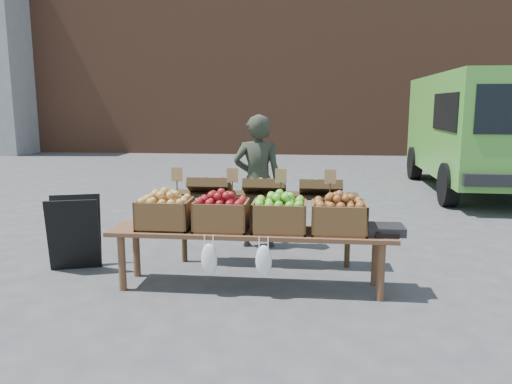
# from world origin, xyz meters

# --- Properties ---
(ground) EXTENTS (80.00, 80.00, 0.00)m
(ground) POSITION_xyz_m (0.00, 0.00, 0.00)
(ground) COLOR #444446
(brick_building) EXTENTS (24.00, 4.00, 10.00)m
(brick_building) POSITION_xyz_m (0.00, 15.00, 5.00)
(brick_building) COLOR brown
(brick_building) RESTS_ON ground
(delivery_van) EXTENTS (2.50, 5.23, 2.32)m
(delivery_van) POSITION_xyz_m (3.36, 5.95, 1.16)
(delivery_van) COLOR #4C9C36
(delivery_van) RESTS_ON ground
(vendor) EXTENTS (0.62, 0.44, 1.63)m
(vendor) POSITION_xyz_m (-0.73, 1.57, 0.81)
(vendor) COLOR #2B3225
(vendor) RESTS_ON ground
(chalkboard_sign) EXTENTS (0.59, 0.44, 0.79)m
(chalkboard_sign) POSITION_xyz_m (-2.59, 0.49, 0.40)
(chalkboard_sign) COLOR black
(chalkboard_sign) RESTS_ON ground
(back_table) EXTENTS (2.10, 0.44, 1.04)m
(back_table) POSITION_xyz_m (-0.58, 0.84, 0.52)
(back_table) COLOR #332413
(back_table) RESTS_ON ground
(display_bench) EXTENTS (2.70, 0.56, 0.57)m
(display_bench) POSITION_xyz_m (-0.65, 0.12, 0.28)
(display_bench) COLOR brown
(display_bench) RESTS_ON ground
(crate_golden_apples) EXTENTS (0.50, 0.40, 0.28)m
(crate_golden_apples) POSITION_xyz_m (-1.48, 0.12, 0.71)
(crate_golden_apples) COLOR #B1962D
(crate_golden_apples) RESTS_ON display_bench
(crate_russet_pears) EXTENTS (0.50, 0.40, 0.28)m
(crate_russet_pears) POSITION_xyz_m (-0.93, 0.12, 0.71)
(crate_russet_pears) COLOR maroon
(crate_russet_pears) RESTS_ON display_bench
(crate_red_apples) EXTENTS (0.50, 0.40, 0.28)m
(crate_red_apples) POSITION_xyz_m (-0.38, 0.12, 0.71)
(crate_red_apples) COLOR #53A02C
(crate_red_apples) RESTS_ON display_bench
(crate_green_apples) EXTENTS (0.50, 0.40, 0.28)m
(crate_green_apples) POSITION_xyz_m (0.17, 0.12, 0.71)
(crate_green_apples) COLOR #9E5928
(crate_green_apples) RESTS_ON display_bench
(weighing_scale) EXTENTS (0.34, 0.30, 0.08)m
(weighing_scale) POSITION_xyz_m (0.60, 0.12, 0.61)
(weighing_scale) COLOR black
(weighing_scale) RESTS_ON display_bench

